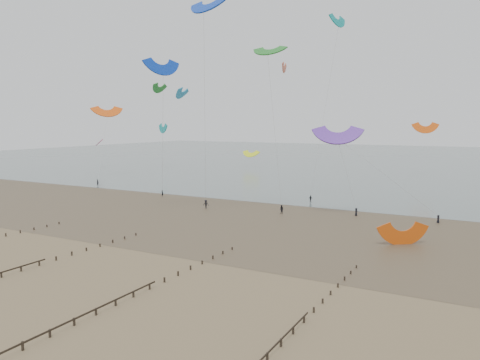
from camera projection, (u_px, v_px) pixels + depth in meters
The scene contains 7 objects.
ground at pixel (158, 268), 58.85m from camera, with size 500.00×500.00×0.00m, color brown.
sea_and_shore at pixel (253, 217), 90.77m from camera, with size 500.00×665.00×0.03m.
groynes at pixel (55, 330), 40.29m from camera, with size 72.16×50.16×1.00m.
kitesurfer_lead at pixel (162, 193), 116.09m from camera, with size 0.58×0.38×1.58m, color black.
kitesurfers at pixel (369, 209), 94.21m from camera, with size 131.04×23.80×1.89m.
grounded_kite at pixel (403, 244), 70.39m from camera, with size 6.75×3.53×5.14m, color #D74E0D, non-canonical shape.
kites_airborne at pixel (298, 110), 137.90m from camera, with size 246.27×115.29×41.08m.
Camera 1 is at (36.40, -45.15, 18.20)m, focal length 35.00 mm.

